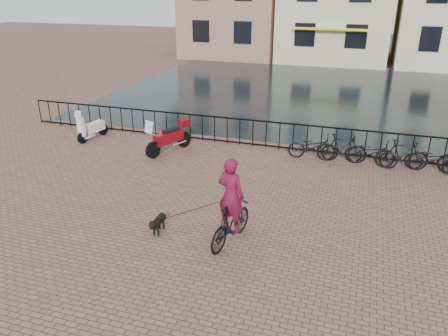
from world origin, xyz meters
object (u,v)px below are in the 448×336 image
(dog, at_px, (158,223))
(motorcycle, at_px, (169,134))
(scooter, at_px, (92,123))
(cyclist, at_px, (231,207))

(dog, bearing_deg, motorcycle, 110.05)
(motorcycle, xyz_separation_m, scooter, (-3.43, 0.42, -0.03))
(dog, distance_m, scooter, 7.77)
(dog, xyz_separation_m, scooter, (-5.48, 5.50, 0.41))
(scooter, bearing_deg, dog, -34.61)
(dog, relative_size, motorcycle, 0.38)
(cyclist, bearing_deg, dog, 16.51)
(cyclist, height_order, scooter, cyclist)
(cyclist, distance_m, scooter, 9.07)
(motorcycle, height_order, scooter, motorcycle)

